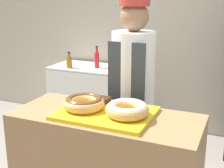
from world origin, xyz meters
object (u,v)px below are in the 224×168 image
serving_tray (106,113)px  chest_freezer (87,96)px  brownie_back_right (129,103)px  donut_light_glaze (127,109)px  donut_chocolate_glaze (84,102)px  bottle_amber (69,62)px  baker_person (133,97)px  brownie_back_left (102,100)px  bottle_red (97,59)px

serving_tray → chest_freezer: bearing=121.5°
serving_tray → brownie_back_right: size_ratio=6.37×
serving_tray → donut_light_glaze: 0.16m
donut_chocolate_glaze → chest_freezer: 2.11m
serving_tray → bottle_amber: 2.03m
serving_tray → baker_person: bearing=91.5°
donut_light_glaze → brownie_back_right: 0.18m
donut_light_glaze → donut_chocolate_glaze: bearing=180.0°
donut_chocolate_glaze → brownie_back_left: bearing=73.2°
donut_chocolate_glaze → brownie_back_left: donut_chocolate_glaze is taller
donut_chocolate_glaze → bottle_red: size_ratio=0.99×
brownie_back_left → chest_freezer: bearing=121.5°
donut_chocolate_glaze → chest_freezer: bearing=117.7°
chest_freezer → bottle_amber: 0.53m
bottle_red → brownie_back_left: bearing=-62.7°
bottle_amber → baker_person: bearing=-40.9°
chest_freezer → bottle_amber: bearing=-132.0°
brownie_back_right → brownie_back_left: bearing=180.0°
chest_freezer → serving_tray: bearing=-58.5°
donut_light_glaze → bottle_red: (-1.07, 1.77, -0.10)m
brownie_back_left → baker_person: size_ratio=0.06×
donut_light_glaze → bottle_amber: donut_light_glaze is taller
brownie_back_left → baker_person: bearing=77.9°
bottle_amber → bottle_red: bearing=25.3°
brownie_back_right → chest_freezer: brownie_back_right is taller
serving_tray → chest_freezer: (-1.09, 1.77, -0.55)m
brownie_back_left → baker_person: baker_person is taller
donut_chocolate_glaze → donut_light_glaze: (0.30, 0.00, 0.00)m
serving_tray → donut_light_glaze: size_ratio=2.20×
donut_chocolate_glaze → baker_person: (0.14, 0.56, -0.12)m
serving_tray → donut_chocolate_glaze: donut_chocolate_glaze is taller
donut_chocolate_glaze → donut_light_glaze: bearing=0.0°
brownie_back_left → baker_person: (0.08, 0.39, -0.09)m
serving_tray → brownie_back_right: (0.10, 0.16, 0.03)m
serving_tray → bottle_red: bearing=117.7°
brownie_back_left → brownie_back_right: same height
serving_tray → brownie_back_right: 0.19m
bottle_red → brownie_back_right: bearing=-57.4°
donut_chocolate_glaze → brownie_back_left: (0.05, 0.17, -0.03)m
brownie_back_right → baker_person: (-0.11, 0.39, -0.09)m
serving_tray → chest_freezer: 2.15m
chest_freezer → brownie_back_right: bearing=-53.7°
serving_tray → donut_chocolate_glaze: 0.16m
baker_person → brownie_back_left: bearing=-102.1°
brownie_back_left → donut_light_glaze: bearing=-34.8°
donut_light_glaze → baker_person: (-0.16, 0.56, -0.12)m
donut_chocolate_glaze → brownie_back_left: size_ratio=2.89×
brownie_back_left → bottle_red: size_ratio=0.34×
brownie_back_right → baker_person: 0.41m
brownie_back_right → donut_light_glaze: bearing=-73.2°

